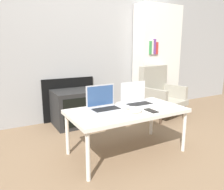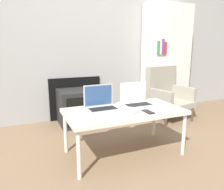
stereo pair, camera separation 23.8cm
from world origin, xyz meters
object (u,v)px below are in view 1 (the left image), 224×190
Objects in this scene: laptop_left at (104,105)px; armchair at (159,92)px; laptop_right at (137,100)px; headphones at (133,110)px; tv at (75,108)px; phone at (151,111)px.

laptop_left is 0.41× the size of armchair.
laptop_left is at bearing -179.74° from laptop_right.
laptop_right reaches higher than headphones.
tv is (-0.17, 1.14, -0.23)m from headphones.
laptop_left is at bearing -92.19° from tv.
headphones reaches higher than tv.
phone is 1.35m from armchair.
laptop_left is 0.99m from tv.
armchair reaches higher than phone.
phone is at bearing -95.91° from laptop_right.
phone is (0.37, -0.27, -0.05)m from laptop_left.
laptop_right reaches higher than tv.
phone is (-0.03, -0.27, -0.05)m from laptop_right.
armchair is at bearing -11.59° from tv.
tv is (0.04, 0.95, -0.27)m from laptop_left.
tv is (-0.36, 0.95, -0.27)m from laptop_right.
headphones is at bearing -43.84° from laptop_left.
armchair reaches higher than tv.
tv is (-0.33, 1.22, -0.22)m from phone.
armchair is (1.27, -0.26, 0.15)m from tv.
laptop_right is at bearing -1.44° from laptop_left.
headphones is at bearing -152.74° from armchair.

